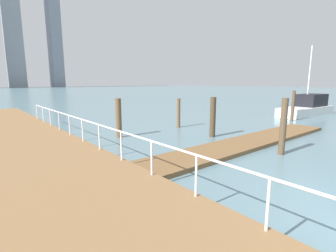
# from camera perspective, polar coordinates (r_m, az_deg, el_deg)

# --- Properties ---
(ground_plane) EXTENTS (300.00, 300.00, 0.00)m
(ground_plane) POSITION_cam_1_polar(r_m,az_deg,el_deg) (22.28, -19.98, 1.34)
(ground_plane) COLOR slate
(floating_dock) EXTENTS (14.36, 2.00, 0.18)m
(floating_dock) POSITION_cam_1_polar(r_m,az_deg,el_deg) (13.36, 17.71, -3.71)
(floating_dock) COLOR brown
(floating_dock) RESTS_ON ground_plane
(boardwalk_railing) EXTENTS (0.06, 24.13, 1.08)m
(boardwalk_railing) POSITION_cam_1_polar(r_m,az_deg,el_deg) (9.73, -13.44, -1.57)
(boardwalk_railing) COLOR white
(boardwalk_railing) RESTS_ON boardwalk
(dock_piling_0) EXTENTS (0.24, 0.24, 2.04)m
(dock_piling_0) POSITION_cam_1_polar(r_m,az_deg,el_deg) (17.36, 2.45, 3.01)
(dock_piling_0) COLOR brown
(dock_piling_0) RESTS_ON ground_plane
(dock_piling_1) EXTENTS (0.34, 0.34, 2.26)m
(dock_piling_1) POSITION_cam_1_polar(r_m,az_deg,el_deg) (14.47, -11.34, 1.81)
(dock_piling_1) COLOR brown
(dock_piling_1) RESTS_ON ground_plane
(dock_piling_2) EXTENTS (0.27, 0.27, 2.50)m
(dock_piling_2) POSITION_cam_1_polar(r_m,az_deg,el_deg) (11.90, 25.04, -0.16)
(dock_piling_2) COLOR brown
(dock_piling_2) RESTS_ON ground_plane
(dock_piling_3) EXTENTS (0.34, 0.34, 2.32)m
(dock_piling_3) POSITION_cam_1_polar(r_m,az_deg,el_deg) (14.55, 10.29, 2.02)
(dock_piling_3) COLOR #473826
(dock_piling_3) RESTS_ON ground_plane
(dock_piling_5) EXTENTS (0.25, 0.25, 2.48)m
(dock_piling_5) POSITION_cam_1_polar(r_m,az_deg,el_deg) (22.67, 26.87, 4.16)
(dock_piling_5) COLOR brown
(dock_piling_5) RESTS_ON ground_plane
(moored_boat_3) EXTENTS (7.37, 2.52, 6.48)m
(moored_boat_3) POSITION_cam_1_polar(r_m,az_deg,el_deg) (27.66, 29.57, 3.82)
(moored_boat_3) COLOR white
(moored_boat_3) RESTS_ON ground_plane
(skyline_tower_3) EXTENTS (9.16, 9.70, 84.95)m
(skyline_tower_3) POSITION_cam_1_polar(r_m,az_deg,el_deg) (172.89, -32.64, 21.79)
(skyline_tower_3) COLOR #8C939E
(skyline_tower_3) RESTS_ON ground_plane
(skyline_tower_4) EXTENTS (6.78, 12.99, 68.95)m
(skyline_tower_4) POSITION_cam_1_polar(r_m,az_deg,el_deg) (173.40, -24.89, 19.67)
(skyline_tower_4) COLOR gray
(skyline_tower_4) RESTS_ON ground_plane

